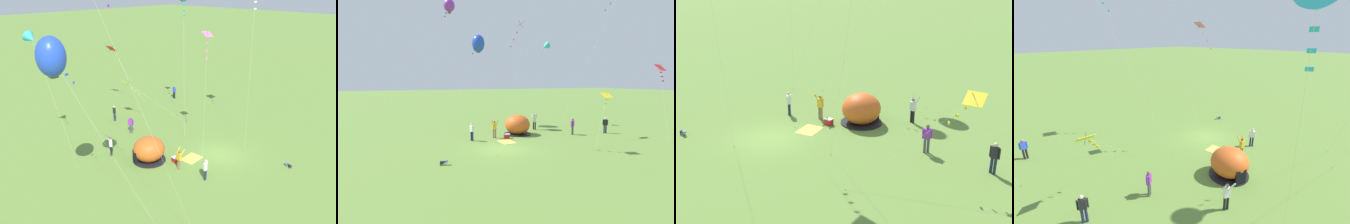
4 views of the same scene
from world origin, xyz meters
TOP-DOWN VIEW (x-y plane):
  - ground_plane at (0.00, 0.00)m, footprint 300.00×300.00m
  - popup_tent at (-4.93, 3.81)m, footprint 2.81×2.81m
  - picnic_blanket at (-2.21, 1.39)m, footprint 1.76×1.38m
  - cooler_box at (-3.63, 2.02)m, footprint 0.46×0.59m
  - toddler_crawling at (2.24, -5.19)m, footprint 0.33×0.55m
  - person_flying_kite at (-6.66, 6.84)m, footprint 0.64×0.72m
  - person_far_back at (-2.52, 9.07)m, footprint 0.41×0.51m
  - person_arms_raised at (-4.28, 0.96)m, footprint 0.52×0.67m
  - person_near_tent at (-1.74, 12.80)m, footprint 0.37×0.55m
  - person_with_toddler at (-3.94, -1.44)m, footprint 0.55×0.37m
  - kite_yellow at (-0.46, 11.55)m, footprint 4.33×5.33m
  - kite_blue at (-13.24, 2.23)m, footprint 3.92×5.46m
  - kite_purple at (-13.22, -1.37)m, footprint 4.66×4.24m
  - kite_pink at (-0.40, 1.65)m, footprint 2.30×1.85m
  - kite_cyan at (-10.56, 10.60)m, footprint 1.29×4.41m
  - kite_red at (1.37, 16.67)m, footprint 3.54×2.93m

SIDE VIEW (x-z plane):
  - ground_plane at x=0.00m, z-range 0.00..0.00m
  - picnic_blanket at x=-2.21m, z-range 0.00..0.01m
  - toddler_crawling at x=2.24m, z-range 0.02..0.34m
  - cooler_box at x=-3.63m, z-range 0.00..0.44m
  - person_far_back at x=-2.52m, z-range 0.10..1.82m
  - person_near_tent at x=-1.74m, z-range 0.10..1.82m
  - person_with_toddler at x=-3.94m, z-range 0.10..1.82m
  - popup_tent at x=-4.93m, z-range -0.05..2.05m
  - person_flying_kite at x=-6.66m, z-range 0.05..1.94m
  - person_arms_raised at x=-4.28m, z-range 0.05..1.94m
  - kite_yellow at x=-0.46m, z-range 1.75..6.26m
  - kite_red at x=1.37m, z-range 3.10..10.45m
  - kite_pink at x=-0.40m, z-range 4.49..15.07m
  - kite_cyan at x=-10.56m, z-range 4.76..15.47m
  - kite_blue at x=-13.24m, z-range 4.61..16.11m
  - kite_purple at x=-13.22m, z-range 6.93..22.34m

